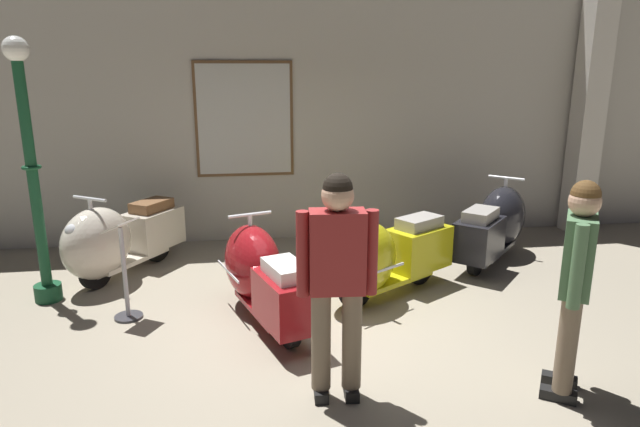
# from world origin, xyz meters

# --- Properties ---
(ground_plane) EXTENTS (60.00, 60.00, 0.00)m
(ground_plane) POSITION_xyz_m (0.00, 0.00, 0.00)
(ground_plane) COLOR gray
(showroom_back_wall) EXTENTS (18.00, 0.63, 3.71)m
(showroom_back_wall) POSITION_xyz_m (0.15, 3.25, 1.85)
(showroom_back_wall) COLOR #ADA89E
(showroom_back_wall) RESTS_ON ground
(scooter_0) EXTENTS (1.37, 1.73, 1.07)m
(scooter_0) POSITION_xyz_m (-2.19, 1.80, 0.49)
(scooter_0) COLOR black
(scooter_0) RESTS_ON ground
(scooter_1) EXTENTS (0.97, 1.73, 1.02)m
(scooter_1) POSITION_xyz_m (-0.53, 0.48, 0.47)
(scooter_1) COLOR black
(scooter_1) RESTS_ON ground
(scooter_2) EXTENTS (1.73, 1.34, 1.06)m
(scooter_2) POSITION_xyz_m (0.73, 0.77, 0.48)
(scooter_2) COLOR black
(scooter_2) RESTS_ON ground
(scooter_3) EXTENTS (1.53, 1.60, 1.06)m
(scooter_3) POSITION_xyz_m (2.54, 1.81, 0.48)
(scooter_3) COLOR black
(scooter_3) RESTS_ON ground
(lamppost) EXTENTS (0.28, 0.28, 2.74)m
(lamppost) POSITION_xyz_m (-2.81, 1.24, 1.37)
(lamppost) COLOR #144728
(lamppost) RESTS_ON ground
(visitor_0) EXTENTS (0.41, 0.49, 1.68)m
(visitor_0) POSITION_xyz_m (1.70, -1.19, 0.97)
(visitor_0) COLOR black
(visitor_0) RESTS_ON ground
(visitor_1) EXTENTS (0.59, 0.30, 1.74)m
(visitor_1) POSITION_xyz_m (-0.04, -0.99, 1.01)
(visitor_1) COLOR black
(visitor_1) RESTS_ON ground
(info_stanchion) EXTENTS (0.35, 0.39, 1.03)m
(info_stanchion) POSITION_xyz_m (-1.88, 0.66, 0.43)
(info_stanchion) COLOR #333338
(info_stanchion) RESTS_ON ground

